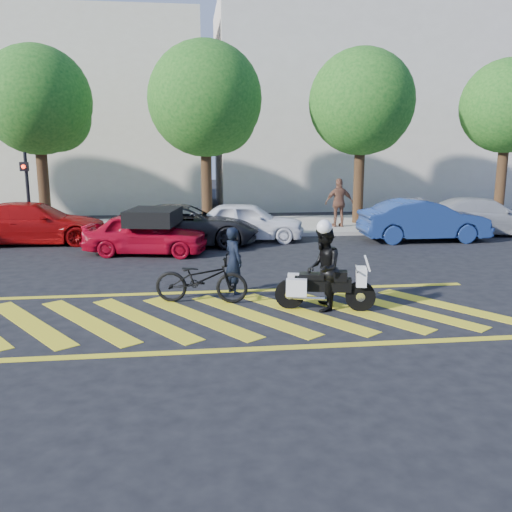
{
  "coord_description": "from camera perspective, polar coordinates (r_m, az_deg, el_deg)",
  "views": [
    {
      "loc": [
        -0.72,
        -10.64,
        3.44
      ],
      "look_at": [
        0.71,
        0.95,
        1.05
      ],
      "focal_mm": 38.0,
      "sensor_mm": 36.0,
      "label": 1
    }
  ],
  "objects": [
    {
      "name": "officer_bike",
      "position": [
        12.69,
        -2.38,
        -0.48
      ],
      "size": [
        0.59,
        0.68,
        1.58
      ],
      "primitive_type": "imported",
      "rotation": [
        0.0,
        0.0,
        2.01
      ],
      "color": "black",
      "rests_on": "ground"
    },
    {
      "name": "parked_mid_right",
      "position": [
        19.85,
        -0.97,
        3.67
      ],
      "size": [
        4.35,
        2.23,
        1.42
      ],
      "primitive_type": "imported",
      "rotation": [
        0.0,
        0.0,
        1.43
      ],
      "color": "white",
      "rests_on": "ground"
    },
    {
      "name": "tree_right",
      "position": [
        23.91,
        11.3,
        15.22
      ],
      "size": [
        4.4,
        4.4,
        7.41
      ],
      "color": "black",
      "rests_on": "ground"
    },
    {
      "name": "ground",
      "position": [
        11.2,
        -3.01,
        -6.33
      ],
      "size": [
        90.0,
        90.0,
        0.0
      ],
      "primitive_type": "plane",
      "color": "black",
      "rests_on": "ground"
    },
    {
      "name": "bicycle",
      "position": [
        12.06,
        -5.77,
        -2.4
      ],
      "size": [
        2.16,
        1.09,
        1.08
      ],
      "primitive_type": "imported",
      "rotation": [
        0.0,
        0.0,
        1.38
      ],
      "color": "black",
      "rests_on": "ground"
    },
    {
      "name": "sidewalk",
      "position": [
        22.9,
        -5.14,
        3.09
      ],
      "size": [
        60.0,
        5.0,
        0.15
      ],
      "primitive_type": "cube",
      "color": "#9E998E",
      "rests_on": "ground"
    },
    {
      "name": "red_convertible",
      "position": [
        17.67,
        -11.54,
        2.32
      ],
      "size": [
        4.15,
        2.3,
        1.33
      ],
      "primitive_type": "imported",
      "rotation": [
        0.0,
        0.0,
        1.38
      ],
      "color": "#B2081E",
      "rests_on": "ground"
    },
    {
      "name": "police_motorcycle",
      "position": [
        11.58,
        7.11,
        -3.18
      ],
      "size": [
        2.09,
        0.92,
        0.94
      ],
      "rotation": [
        0.0,
        0.0,
        -0.24
      ],
      "color": "black",
      "rests_on": "ground"
    },
    {
      "name": "signal_pole",
      "position": [
        21.23,
        -22.95,
        6.57
      ],
      "size": [
        0.28,
        0.43,
        3.2
      ],
      "color": "black",
      "rests_on": "ground"
    },
    {
      "name": "pedestrian_right",
      "position": [
        22.46,
        8.75,
        5.57
      ],
      "size": [
        1.16,
        0.48,
        1.98
      ],
      "primitive_type": "imported",
      "rotation": [
        0.0,
        0.0,
        3.14
      ],
      "color": "brown",
      "rests_on": "sidewalk"
    },
    {
      "name": "tree_left",
      "position": [
        23.45,
        -21.68,
        14.6
      ],
      "size": [
        4.2,
        4.2,
        7.26
      ],
      "color": "black",
      "rests_on": "ground"
    },
    {
      "name": "parked_right",
      "position": [
        20.67,
        17.24,
        3.61
      ],
      "size": [
        4.64,
        1.7,
        1.52
      ],
      "primitive_type": "imported",
      "rotation": [
        0.0,
        0.0,
        1.55
      ],
      "color": "navy",
      "rests_on": "ground"
    },
    {
      "name": "building_right",
      "position": [
        33.16,
        10.41,
        14.97
      ],
      "size": [
        16.0,
        8.0,
        11.0
      ],
      "primitive_type": "cube",
      "color": "beige",
      "rests_on": "ground"
    },
    {
      "name": "officer_moto",
      "position": [
        11.48,
        7.09,
        -1.34
      ],
      "size": [
        0.87,
        1.01,
        1.79
      ],
      "primitive_type": "imported",
      "rotation": [
        0.0,
        0.0,
        -1.81
      ],
      "color": "black",
      "rests_on": "ground"
    },
    {
      "name": "building_left",
      "position": [
        32.5,
        -20.55,
        13.63
      ],
      "size": [
        16.0,
        8.0,
        10.0
      ],
      "primitive_type": "cube",
      "color": "beige",
      "rests_on": "ground"
    },
    {
      "name": "parked_mid_left",
      "position": [
        19.08,
        -7.49,
        3.28
      ],
      "size": [
        5.26,
        2.6,
        1.43
      ],
      "primitive_type": "imported",
      "rotation": [
        0.0,
        0.0,
        1.53
      ],
      "color": "black",
      "rests_on": "ground"
    },
    {
      "name": "tree_far_right",
      "position": [
        26.63,
        25.1,
        13.76
      ],
      "size": [
        4.0,
        4.0,
        7.1
      ],
      "color": "black",
      "rests_on": "ground"
    },
    {
      "name": "crosswalk",
      "position": [
        11.2,
        -3.21,
        -6.31
      ],
      "size": [
        12.33,
        4.0,
        0.01
      ],
      "color": "yellow",
      "rests_on": "ground"
    },
    {
      "name": "tree_center",
      "position": [
        22.78,
        -5.05,
        15.71
      ],
      "size": [
        4.6,
        4.6,
        7.56
      ],
      "color": "black",
      "rests_on": "ground"
    },
    {
      "name": "parked_left",
      "position": [
        20.76,
        -22.29,
        3.22
      ],
      "size": [
        5.06,
        2.07,
        1.47
      ],
      "primitive_type": "imported",
      "rotation": [
        0.0,
        0.0,
        1.57
      ],
      "color": "#9F090A",
      "rests_on": "ground"
    },
    {
      "name": "parked_far_right",
      "position": [
        23.05,
        22.8,
        3.88
      ],
      "size": [
        5.13,
        2.63,
        1.42
      ],
      "primitive_type": "imported",
      "rotation": [
        0.0,
        0.0,
        1.44
      ],
      "color": "#919398",
      "rests_on": "ground"
    }
  ]
}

